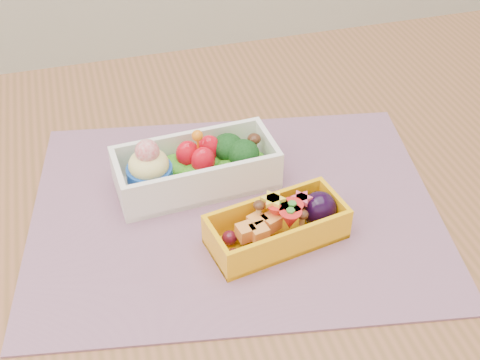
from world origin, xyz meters
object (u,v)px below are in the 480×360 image
object	(u,v)px
table	(247,264)
placemat	(235,209)
bento_white	(195,167)
bento_yellow	(280,225)

from	to	relation	value
table	placemat	world-z (taller)	placemat
bento_white	placemat	bearing A→B (deg)	-62.05
placemat	bento_white	bearing A→B (deg)	121.30
placemat	bento_yellow	bearing A→B (deg)	-61.66
table	bento_white	xyz separation A→B (m)	(-0.05, 0.05, 0.13)
placemat	bento_yellow	distance (m)	0.07
bento_white	bento_yellow	distance (m)	0.14
table	bento_white	distance (m)	0.15
table	bento_yellow	size ratio (longest dim) A/B	7.56
placemat	bento_yellow	world-z (taller)	bento_yellow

